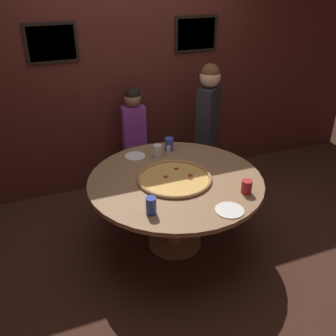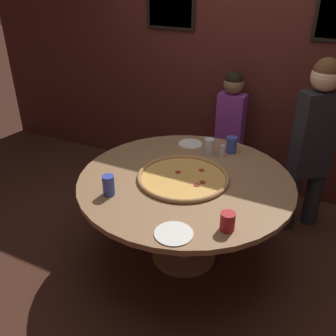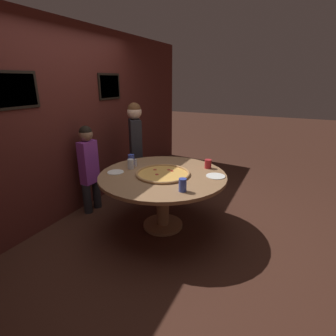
{
  "view_description": "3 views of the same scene",
  "coord_description": "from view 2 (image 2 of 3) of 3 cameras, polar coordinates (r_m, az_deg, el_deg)",
  "views": [
    {
      "loc": [
        -1.13,
        -2.7,
        2.44
      ],
      "look_at": [
        -0.07,
        0.01,
        0.86
      ],
      "focal_mm": 40.0,
      "sensor_mm": 36.0,
      "label": 1
    },
    {
      "loc": [
        0.95,
        -2.18,
        2.13
      ],
      "look_at": [
        -0.09,
        -0.1,
        0.85
      ],
      "focal_mm": 40.0,
      "sensor_mm": 36.0,
      "label": 2
    },
    {
      "loc": [
        -2.73,
        -1.4,
        1.86
      ],
      "look_at": [
        0.08,
        -0.04,
        0.8
      ],
      "focal_mm": 28.0,
      "sensor_mm": 36.0,
      "label": 3
    }
  ],
  "objects": [
    {
      "name": "ground_plane",
      "position": [
        3.2,
        2.4,
        -13.14
      ],
      "size": [
        24.0,
        24.0,
        0.0
      ],
      "primitive_type": "plane",
      "color": "#422319"
    },
    {
      "name": "back_wall",
      "position": [
        3.79,
        11.96,
        15.54
      ],
      "size": [
        6.4,
        0.08,
        2.6
      ],
      "color": "#4C1E19",
      "rests_on": "ground_plane"
    },
    {
      "name": "dining_table",
      "position": [
        2.83,
        2.65,
        -3.87
      ],
      "size": [
        1.59,
        1.59,
        0.74
      ],
      "color": "#936B47",
      "rests_on": "ground_plane"
    },
    {
      "name": "giant_pizza",
      "position": [
        2.75,
        2.31,
        -1.4
      ],
      "size": [
        0.68,
        0.68,
        0.03
      ],
      "color": "#E5A84C",
      "rests_on": "dining_table"
    },
    {
      "name": "drink_cup_centre_back",
      "position": [
        3.15,
        9.67,
        3.49
      ],
      "size": [
        0.09,
        0.09,
        0.14
      ],
      "primitive_type": "cylinder",
      "color": "#384CB7",
      "rests_on": "dining_table"
    },
    {
      "name": "drink_cup_beside_pizza",
      "position": [
        2.57,
        -9.05,
        -2.61
      ],
      "size": [
        0.08,
        0.08,
        0.14
      ],
      "primitive_type": "cylinder",
      "color": "#384CB7",
      "rests_on": "dining_table"
    },
    {
      "name": "drink_cup_far_right",
      "position": [
        2.25,
        9.06,
        -8.05
      ],
      "size": [
        0.09,
        0.09,
        0.12
      ],
      "primitive_type": "cylinder",
      "color": "#B22328",
      "rests_on": "dining_table"
    },
    {
      "name": "drink_cup_near_left",
      "position": [
        3.11,
        6.37,
        3.32
      ],
      "size": [
        0.08,
        0.08,
        0.13
      ],
      "primitive_type": "cylinder",
      "color": "silver",
      "rests_on": "dining_table"
    },
    {
      "name": "white_plate_beside_cup",
      "position": [
        2.22,
        0.87,
        -9.96
      ],
      "size": [
        0.23,
        0.23,
        0.01
      ],
      "primitive_type": "cylinder",
      "color": "white",
      "rests_on": "dining_table"
    },
    {
      "name": "white_plate_left_side",
      "position": [
        3.29,
        3.43,
        3.72
      ],
      "size": [
        0.21,
        0.21,
        0.01
      ],
      "primitive_type": "cylinder",
      "color": "white",
      "rests_on": "dining_table"
    },
    {
      "name": "condiment_shaker",
      "position": [
        3.09,
        8.3,
        2.62
      ],
      "size": [
        0.04,
        0.04,
        0.1
      ],
      "color": "silver",
      "rests_on": "dining_table"
    },
    {
      "name": "diner_far_left",
      "position": [
        3.76,
        9.45,
        6.24
      ],
      "size": [
        0.32,
        0.19,
        1.27
      ],
      "rotation": [
        0.0,
        0.0,
        3.11
      ],
      "color": "#232328",
      "rests_on": "ground_plane"
    },
    {
      "name": "diner_side_right",
      "position": [
        3.31,
        21.28,
        4.19
      ],
      "size": [
        0.38,
        0.35,
        1.52
      ],
      "rotation": [
        0.0,
        0.0,
        -2.43
      ],
      "color": "#232328",
      "rests_on": "ground_plane"
    }
  ]
}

